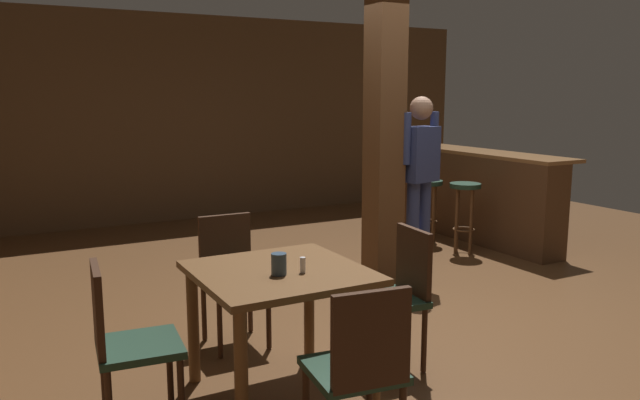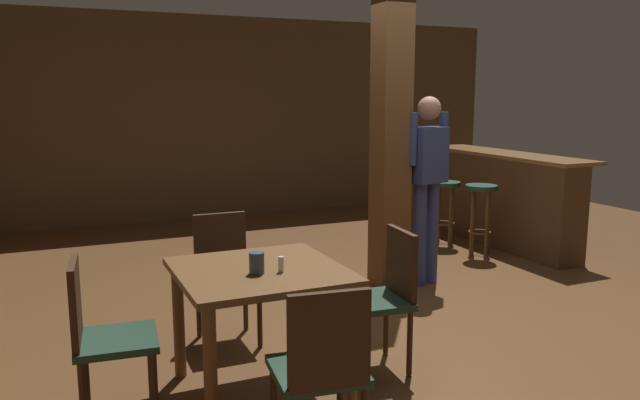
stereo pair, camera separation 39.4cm
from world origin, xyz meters
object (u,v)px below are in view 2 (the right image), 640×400
bar_stool_far (408,188)px  chair_west (101,332)px  bar_stool_near (481,203)px  napkin_cup (257,263)px  bar_counter (497,198)px  chair_east (384,292)px  bar_stool_mid (445,198)px  chair_south (322,366)px  chair_north (225,270)px  standing_person (427,177)px  dining_table (260,290)px  salt_shaker (281,264)px

bar_stool_far → chair_west: bearing=-139.9°
chair_west → bar_stool_near: bearing=26.4°
napkin_cup → bar_counter: (3.77, 2.52, -0.27)m
chair_west → chair_east: size_ratio=1.00×
bar_stool_mid → bar_stool_far: bearing=94.5°
napkin_cup → chair_south: bearing=-85.0°
chair_north → standing_person: 2.16m
napkin_cup → chair_north: bearing=85.6°
bar_stool_near → bar_counter: bearing=36.0°
bar_stool_far → napkin_cup: bearing=-132.3°
dining_table → bar_counter: 4.44m
standing_person → salt_shaker: bearing=-142.3°
chair_east → napkin_cup: bearing=-174.1°
chair_east → bar_stool_far: (2.25, 3.34, 0.06)m
napkin_cup → bar_stool_far: size_ratio=0.16×
bar_stool_near → bar_stool_far: 1.32m
chair_north → bar_stool_near: bearing=20.1°
bar_counter → bar_stool_mid: bar_counter is taller
chair_west → chair_south: size_ratio=1.00×
chair_east → bar_stool_near: chair_east is taller
chair_south → bar_stool_far: (3.06, 4.18, 0.06)m
standing_person → chair_east: bearing=-131.4°
chair_south → bar_stool_mid: bearing=48.0°
bar_stool_mid → chair_east: bearing=-131.3°
salt_shaker → bar_counter: size_ratio=0.04×
bar_counter → bar_stool_far: (-0.64, 0.92, 0.02)m
chair_east → bar_stool_near: size_ratio=1.14×
chair_south → bar_stool_far: 5.18m
chair_north → bar_counter: bearing=22.7°
chair_north → standing_person: (2.04, 0.53, 0.50)m
chair_north → standing_person: bearing=14.6°
chair_west → bar_stool_near: chair_west is taller
dining_table → bar_stool_near: 3.76m
salt_shaker → bar_stool_near: size_ratio=0.11×
chair_east → napkin_cup: 0.93m
dining_table → chair_east: 0.84m
chair_west → bar_counter: bearing=27.7°
bar_counter → bar_stool_far: bar_counter is taller
dining_table → napkin_cup: napkin_cup is taller
chair_south → chair_east: 1.16m
standing_person → bar_stool_near: bearing=29.1°
salt_shaker → chair_west: bearing=172.1°
chair_west → bar_stool_far: chair_west is taller
chair_south → bar_stool_near: bearing=42.2°
chair_east → salt_shaker: bearing=-170.9°
chair_north → chair_west: 1.25m
chair_north → salt_shaker: (0.06, -1.00, 0.29)m
chair_south → chair_east: (0.81, 0.84, 0.00)m
salt_shaker → chair_north: bearing=93.4°
bar_stool_near → dining_table: bearing=-147.5°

